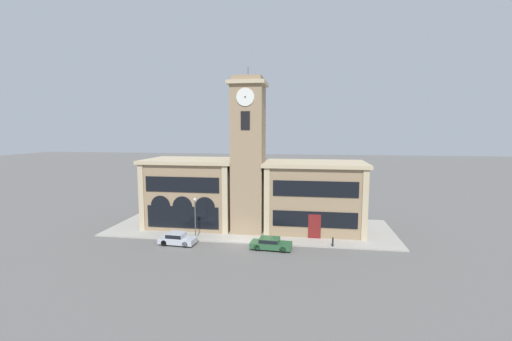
# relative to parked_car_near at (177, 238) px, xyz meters

# --- Properties ---
(ground_plane) EXTENTS (300.00, 300.00, 0.00)m
(ground_plane) POSITION_rel_parked_car_near_xyz_m (7.31, 1.34, -0.73)
(ground_plane) COLOR #605E5B
(sidewalk_kerb) EXTENTS (37.27, 12.88, 0.15)m
(sidewalk_kerb) POSITION_rel_parked_car_near_xyz_m (7.31, 7.78, -0.66)
(sidewalk_kerb) COLOR #A39E93
(sidewalk_kerb) RESTS_ON ground_plane
(clock_tower) EXTENTS (4.66, 4.66, 20.95)m
(clock_tower) POSITION_rel_parked_car_near_xyz_m (7.30, 6.26, 9.21)
(clock_tower) COLOR #937A5B
(clock_tower) RESTS_ON ground_plane
(town_hall_left_wing) EXTENTS (12.52, 8.64, 9.26)m
(town_hall_left_wing) POSITION_rel_parked_car_near_xyz_m (-0.88, 8.22, 3.92)
(town_hall_left_wing) COLOR #937A5B
(town_hall_left_wing) RESTS_ON ground_plane
(town_hall_right_wing) EXTENTS (13.05, 8.64, 9.08)m
(town_hall_right_wing) POSITION_rel_parked_car_near_xyz_m (15.76, 8.22, 3.84)
(town_hall_right_wing) COLOR #937A5B
(town_hall_right_wing) RESTS_ON ground_plane
(parked_car_near) EXTENTS (4.27, 2.17, 1.40)m
(parked_car_near) POSITION_rel_parked_car_near_xyz_m (0.00, 0.00, 0.00)
(parked_car_near) COLOR #B2B7C1
(parked_car_near) RESTS_ON ground_plane
(parked_car_mid) EXTENTS (4.66, 2.16, 1.30)m
(parked_car_mid) POSITION_rel_parked_car_near_xyz_m (10.88, 0.00, -0.04)
(parked_car_mid) COLOR #285633
(parked_car_mid) RESTS_ON ground_plane
(street_lamp) EXTENTS (0.36, 0.36, 5.03)m
(street_lamp) POSITION_rel_parked_car_near_xyz_m (1.65, 1.71, 2.78)
(street_lamp) COLOR #4C4C51
(street_lamp) RESTS_ON sidewalk_kerb
(bollard) EXTENTS (0.18, 0.18, 1.06)m
(bollard) POSITION_rel_parked_car_near_xyz_m (17.77, 1.59, -0.06)
(bollard) COLOR black
(bollard) RESTS_ON sidewalk_kerb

